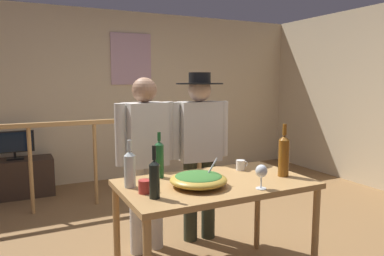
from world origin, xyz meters
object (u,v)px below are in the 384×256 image
(mug_red, at_px, (145,186))
(person_standing_left, at_px, (145,152))
(wine_bottle_clear, at_px, (130,168))
(person_standing_right, at_px, (199,143))
(stair_railing, at_px, (111,147))
(tv_console, at_px, (16,178))
(framed_picture, at_px, (131,59))
(serving_table, at_px, (215,192))
(salad_bowl, at_px, (198,179))
(wine_glass, at_px, (261,172))
(wine_bottle_dark, at_px, (154,178))
(mug_white, at_px, (241,165))
(wine_bottle_green, at_px, (159,159))
(wine_bottle_amber, at_px, (284,155))
(flat_screen_tv, at_px, (14,143))

(mug_red, xyz_separation_m, person_standing_left, (0.27, 0.79, 0.06))
(wine_bottle_clear, xyz_separation_m, person_standing_right, (0.85, 0.62, 0.01))
(stair_railing, distance_m, tv_console, 1.38)
(framed_picture, xyz_separation_m, serving_table, (-0.37, -3.21, -1.11))
(salad_bowl, xyz_separation_m, person_standing_left, (-0.10, 0.81, 0.05))
(wine_glass, bearing_deg, wine_bottle_dark, 169.11)
(person_standing_right, bearing_deg, tv_console, -47.11)
(mug_white, distance_m, person_standing_left, 0.83)
(wine_bottle_green, xyz_separation_m, person_standing_right, (0.58, 0.48, -0.00))
(wine_bottle_clear, distance_m, mug_white, 0.94)
(wine_bottle_dark, distance_m, mug_red, 0.15)
(wine_bottle_dark, bearing_deg, salad_bowl, 15.99)
(wine_glass, xyz_separation_m, person_standing_right, (0.08, 1.05, 0.03))
(wine_glass, height_order, mug_red, wine_glass)
(salad_bowl, height_order, wine_bottle_amber, wine_bottle_amber)
(framed_picture, xyz_separation_m, mug_red, (-0.90, -3.25, -0.99))
(wine_bottle_dark, bearing_deg, stair_railing, 82.81)
(wine_bottle_green, distance_m, person_standing_left, 0.49)
(wine_glass, distance_m, wine_bottle_amber, 0.40)
(flat_screen_tv, bearing_deg, wine_bottle_green, -69.70)
(person_standing_left, bearing_deg, flat_screen_tv, -71.62)
(salad_bowl, relative_size, wine_bottle_amber, 0.99)
(wine_glass, height_order, person_standing_right, person_standing_right)
(serving_table, bearing_deg, person_standing_right, 70.77)
(serving_table, height_order, wine_bottle_amber, wine_bottle_amber)
(stair_railing, relative_size, wine_bottle_clear, 11.39)
(stair_railing, bearing_deg, flat_screen_tv, 145.88)
(wine_glass, bearing_deg, mug_white, 71.32)
(framed_picture, distance_m, serving_table, 3.42)
(wine_glass, xyz_separation_m, mug_white, (0.16, 0.48, -0.07))
(salad_bowl, xyz_separation_m, wine_bottle_green, (-0.16, 0.33, 0.09))
(flat_screen_tv, bearing_deg, person_standing_left, -64.35)
(salad_bowl, distance_m, person_standing_left, 0.82)
(tv_console, relative_size, person_standing_left, 0.59)
(wine_glass, distance_m, wine_bottle_dark, 0.71)
(flat_screen_tv, xyz_separation_m, wine_glass, (1.47, -3.18, 0.19))
(mug_white, bearing_deg, flat_screen_tv, 121.19)
(wine_bottle_clear, bearing_deg, tv_console, 104.14)
(tv_console, bearing_deg, salad_bowl, -69.32)
(stair_railing, distance_m, wine_bottle_amber, 2.41)
(tv_console, bearing_deg, person_standing_left, -64.67)
(wine_bottle_dark, xyz_separation_m, wine_bottle_clear, (-0.07, 0.29, 0.00))
(wine_bottle_green, bearing_deg, mug_white, -6.89)
(stair_railing, relative_size, salad_bowl, 9.35)
(framed_picture, xyz_separation_m, wine_bottle_clear, (-0.95, -3.08, -0.90))
(framed_picture, relative_size, mug_red, 6.26)
(framed_picture, bearing_deg, wine_bottle_amber, -87.23)
(tv_console, bearing_deg, stair_railing, -35.24)
(wine_glass, height_order, wine_bottle_clear, wine_bottle_clear)
(wine_glass, relative_size, wine_bottle_dark, 0.51)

